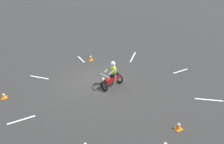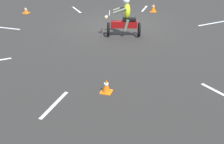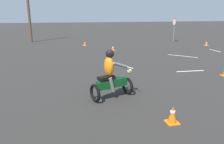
{
  "view_description": "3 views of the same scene",
  "coord_description": "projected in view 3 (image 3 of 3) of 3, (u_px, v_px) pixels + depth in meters",
  "views": [
    {
      "loc": [
        5.0,
        11.25,
        6.96
      ],
      "look_at": [
        -0.65,
        1.35,
        1.0
      ],
      "focal_mm": 35.0,
      "sensor_mm": 36.0,
      "label": 1
    },
    {
      "loc": [
        -3.88,
        13.51,
        4.5
      ],
      "look_at": [
        -1.73,
        6.54,
        0.9
      ],
      "focal_mm": 50.0,
      "sensor_mm": 36.0,
      "label": 2
    },
    {
      "loc": [
        -9.53,
        13.31,
        2.77
      ],
      "look_at": [
        -2.82,
        11.73,
        0.9
      ],
      "focal_mm": 35.0,
      "sensor_mm": 36.0,
      "label": 3
    }
  ],
  "objects": [
    {
      "name": "motorcycle_rider_background",
      "position": [
        111.0,
        77.0,
        7.17
      ],
      "size": [
        1.07,
        1.55,
        1.66
      ],
      "rotation": [
        0.0,
        0.0,
        3.5
      ],
      "color": "black",
      "rests_on": "ground"
    },
    {
      "name": "stop_sign",
      "position": [
        174.0,
        25.0,
        21.04
      ],
      "size": [
        0.7,
        0.08,
        2.3
      ],
      "color": "slate",
      "rests_on": "ground"
    },
    {
      "name": "traffic_cone_near_right",
      "position": [
        85.0,
        44.0,
        19.13
      ],
      "size": [
        0.32,
        0.32,
        0.36
      ],
      "color": "orange",
      "rests_on": "ground"
    },
    {
      "name": "traffic_cone_mid_center",
      "position": [
        113.0,
        48.0,
        16.49
      ],
      "size": [
        0.32,
        0.32,
        0.39
      ],
      "color": "orange",
      "rests_on": "ground"
    },
    {
      "name": "traffic_cone_far_center",
      "position": [
        173.0,
        115.0,
        5.62
      ],
      "size": [
        0.32,
        0.32,
        0.47
      ],
      "color": "orange",
      "rests_on": "ground"
    },
    {
      "name": "traffic_cone_far_left",
      "position": [
        206.0,
        44.0,
        19.17
      ],
      "size": [
        0.32,
        0.32,
        0.37
      ],
      "color": "orange",
      "rests_on": "ground"
    },
    {
      "name": "lane_stripe_e",
      "position": [
        215.0,
        51.0,
        16.63
      ],
      "size": [
        1.3,
        0.11,
        0.01
      ],
      "primitive_type": "cube",
      "rotation": [
        0.0,
        0.0,
        1.56
      ],
      "color": "silver",
      "rests_on": "ground"
    },
    {
      "name": "lane_stripe_ne",
      "position": [
        182.0,
        56.0,
        14.54
      ],
      "size": [
        1.53,
        1.41,
        0.01
      ],
      "primitive_type": "cube",
      "rotation": [
        0.0,
        0.0,
        2.31
      ],
      "color": "silver",
      "rests_on": "ground"
    },
    {
      "name": "lane_stripe_n",
      "position": [
        190.0,
        71.0,
        10.76
      ],
      "size": [
        0.17,
        1.44,
        0.01
      ],
      "primitive_type": "cube",
      "rotation": [
        0.0,
        0.0,
        3.09
      ],
      "color": "silver",
      "rests_on": "ground"
    },
    {
      "name": "utility_pole_near",
      "position": [
        28.0,
        2.0,
        20.55
      ],
      "size": [
        0.24,
        0.24,
        7.61
      ],
      "primitive_type": "cylinder",
      "color": "brown",
      "rests_on": "ground"
    }
  ]
}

